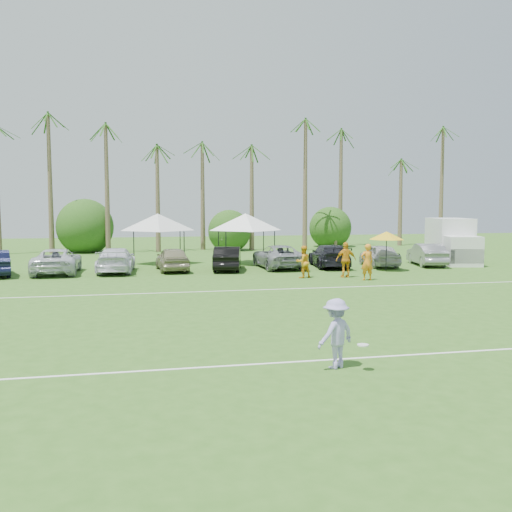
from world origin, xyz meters
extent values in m
plane|color=#315D1B|center=(0.00, 0.00, 0.00)|extent=(120.00, 120.00, 0.00)
cube|color=white|center=(0.00, 2.00, 0.01)|extent=(80.00, 0.10, 0.01)
cube|color=white|center=(0.00, 14.00, 0.01)|extent=(80.00, 0.10, 0.01)
cone|color=brown|center=(-12.00, 38.00, 5.00)|extent=(0.44, 0.44, 10.00)
cone|color=brown|center=(-8.00, 38.00, 5.50)|extent=(0.44, 0.44, 11.00)
cone|color=brown|center=(-4.00, 38.00, 4.00)|extent=(0.44, 0.44, 8.00)
cone|color=brown|center=(0.00, 38.00, 4.50)|extent=(0.44, 0.44, 9.00)
cone|color=brown|center=(4.00, 38.00, 5.00)|extent=(0.44, 0.44, 10.00)
cone|color=brown|center=(8.00, 38.00, 5.50)|extent=(0.44, 0.44, 11.00)
cone|color=brown|center=(13.00, 38.00, 4.00)|extent=(0.44, 0.44, 8.00)
cone|color=brown|center=(18.00, 38.00, 4.50)|extent=(0.44, 0.44, 9.00)
cone|color=brown|center=(23.00, 38.00, 5.00)|extent=(0.44, 0.44, 10.00)
cone|color=brown|center=(27.00, 38.00, 5.50)|extent=(0.44, 0.44, 11.00)
cylinder|color=brown|center=(-6.00, 39.00, 0.70)|extent=(0.30, 0.30, 1.40)
sphere|color=#1E4613|center=(-6.00, 39.00, 1.80)|extent=(4.00, 4.00, 4.00)
cylinder|color=brown|center=(6.00, 39.00, 0.70)|extent=(0.30, 0.30, 1.40)
sphere|color=#1E4613|center=(6.00, 39.00, 1.80)|extent=(4.00, 4.00, 4.00)
cylinder|color=brown|center=(16.00, 39.00, 0.70)|extent=(0.30, 0.30, 1.40)
sphere|color=#1E4613|center=(16.00, 39.00, 1.80)|extent=(4.00, 4.00, 4.00)
imported|color=orange|center=(9.70, 16.16, 0.95)|extent=(0.71, 0.49, 1.89)
imported|color=orange|center=(6.75, 17.80, 0.86)|extent=(0.98, 0.86, 1.72)
imported|color=orange|center=(9.05, 17.47, 0.96)|extent=(1.14, 0.51, 1.91)
cube|color=white|center=(19.18, 24.18, 1.86)|extent=(3.19, 4.59, 2.27)
cube|color=white|center=(18.49, 21.36, 0.95)|extent=(2.41, 2.08, 1.91)
cube|color=black|center=(18.33, 20.70, 0.68)|extent=(2.09, 0.76, 0.91)
cube|color=#E5590C|center=(20.29, 23.91, 1.45)|extent=(0.36, 1.41, 0.82)
cylinder|color=black|center=(17.65, 21.75, 0.41)|extent=(0.46, 0.86, 0.82)
cylinder|color=black|center=(19.42, 21.32, 0.41)|extent=(0.46, 0.86, 0.82)
cylinder|color=black|center=(18.56, 25.45, 0.41)|extent=(0.46, 0.86, 0.82)
cylinder|color=black|center=(20.32, 25.02, 0.41)|extent=(0.46, 0.86, 0.82)
cylinder|color=black|center=(-2.09, 25.06, 1.11)|extent=(0.06, 0.06, 2.23)
cylinder|color=black|center=(1.05, 25.06, 1.11)|extent=(0.06, 0.06, 2.23)
cylinder|color=black|center=(-2.09, 28.20, 1.11)|extent=(0.06, 0.06, 2.23)
cylinder|color=black|center=(1.05, 28.20, 1.11)|extent=(0.06, 0.06, 2.23)
pyramid|color=silver|center=(-0.52, 26.63, 3.34)|extent=(4.81, 4.81, 1.11)
cylinder|color=black|center=(3.56, 23.94, 1.12)|extent=(0.06, 0.06, 2.23)
cylinder|color=black|center=(6.71, 23.94, 1.12)|extent=(0.06, 0.06, 2.23)
cylinder|color=black|center=(3.56, 27.09, 1.12)|extent=(0.06, 0.06, 2.23)
cylinder|color=black|center=(6.71, 27.09, 1.12)|extent=(0.06, 0.06, 2.23)
pyramid|color=white|center=(5.14, 25.52, 3.35)|extent=(4.82, 4.82, 1.12)
cylinder|color=black|center=(12.50, 19.88, 1.05)|extent=(0.05, 0.05, 2.10)
cone|color=gold|center=(12.50, 19.88, 2.10)|extent=(2.10, 2.10, 0.48)
imported|color=#A69CDD|center=(2.54, 1.31, 0.84)|extent=(1.24, 1.04, 1.67)
cylinder|color=white|center=(3.07, 0.92, 0.62)|extent=(0.27, 0.27, 0.03)
imported|color=silver|center=(-6.38, 22.57, 0.72)|extent=(2.40, 5.17, 1.43)
imported|color=white|center=(-3.12, 22.52, 0.72)|extent=(2.30, 5.05, 1.43)
imported|color=gray|center=(0.13, 22.54, 0.72)|extent=(1.93, 4.30, 1.43)
imported|color=black|center=(3.39, 22.27, 0.72)|extent=(2.39, 4.57, 1.43)
imported|color=gray|center=(6.64, 22.72, 0.72)|extent=(2.50, 5.21, 1.43)
imported|color=black|center=(9.90, 22.53, 0.72)|extent=(2.65, 5.16, 1.43)
imported|color=#B4B4B5|center=(13.15, 22.24, 0.72)|extent=(2.11, 4.36, 1.43)
imported|color=gray|center=(16.41, 22.19, 0.72)|extent=(2.36, 4.57, 1.43)
camera|label=1|loc=(-2.12, -11.29, 3.87)|focal=40.00mm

